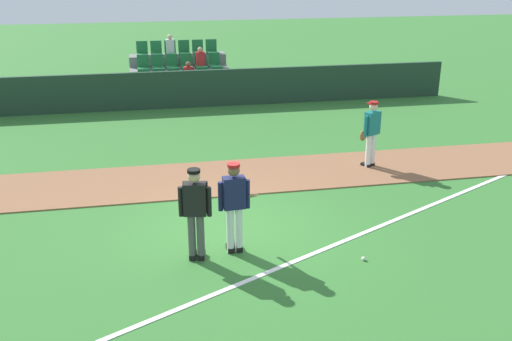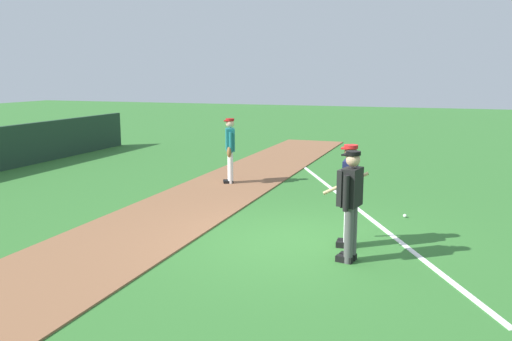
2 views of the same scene
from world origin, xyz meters
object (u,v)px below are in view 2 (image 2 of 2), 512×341
object	(u,v)px
batter_navy_jersey	(349,191)
baseball	(405,216)
runner_teal_jersey	(230,149)
umpire_home_plate	(350,200)

from	to	relation	value
batter_navy_jersey	baseball	distance (m)	2.56
batter_navy_jersey	runner_teal_jersey	distance (m)	5.72
umpire_home_plate	runner_teal_jersey	world-z (taller)	same
runner_teal_jersey	baseball	world-z (taller)	runner_teal_jersey
runner_teal_jersey	baseball	distance (m)	5.16
baseball	umpire_home_plate	bearing A→B (deg)	167.64
batter_navy_jersey	runner_teal_jersey	size ratio (longest dim) A/B	1.00
batter_navy_jersey	umpire_home_plate	world-z (taller)	same
batter_navy_jersey	umpire_home_plate	xyz separation A→B (m)	(-0.73, -0.14, 0.03)
umpire_home_plate	runner_teal_jersey	xyz separation A→B (m)	(4.92, 4.04, -0.04)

